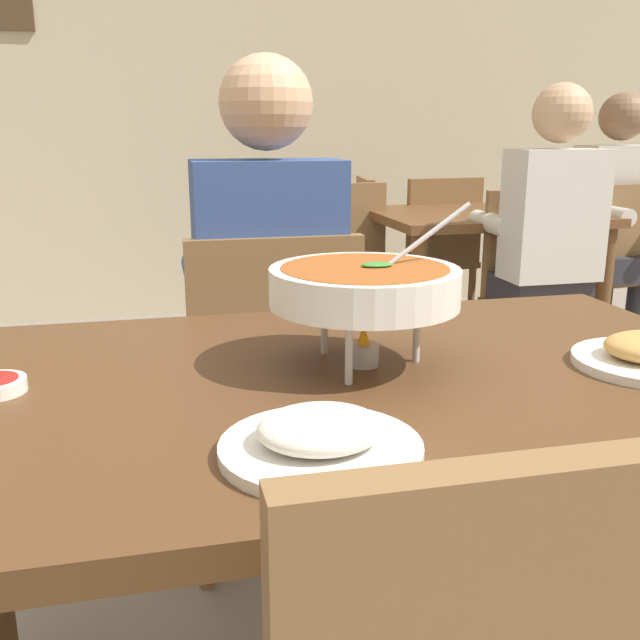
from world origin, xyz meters
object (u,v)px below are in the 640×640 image
at_px(rice_plate, 321,439).
at_px(patron_bg_middle, 618,215).
at_px(dining_table_main, 342,441).
at_px(chair_bg_right, 434,250).
at_px(chair_diner_main, 271,382).
at_px(chair_bg_middle, 611,264).
at_px(chair_bg_corner, 351,270).
at_px(diner_main, 267,290).
at_px(dining_table_far, 481,242).
at_px(patron_bg_left, 547,233).
at_px(curry_bowl, 365,287).
at_px(chair_bg_window, 344,252).
at_px(chair_bg_left, 540,288).

height_order(rice_plate, patron_bg_middle, patron_bg_middle).
bearing_deg(dining_table_main, chair_bg_right, 64.92).
distance_m(chair_diner_main, chair_bg_middle, 2.28).
xyz_separation_m(dining_table_main, chair_bg_corner, (0.61, 2.12, -0.15)).
bearing_deg(diner_main, dining_table_main, -90.00).
relative_size(dining_table_far, chair_bg_corner, 1.11).
bearing_deg(dining_table_main, rice_plate, -110.10).
relative_size(dining_table_far, patron_bg_left, 0.76).
bearing_deg(curry_bowl, chair_bg_corner, 74.80).
xyz_separation_m(diner_main, dining_table_far, (1.23, 1.32, -0.11)).
relative_size(dining_table_main, patron_bg_left, 1.06).
bearing_deg(rice_plate, chair_bg_middle, 48.58).
height_order(rice_plate, dining_table_far, rice_plate).
xyz_separation_m(chair_bg_window, patron_bg_middle, (1.19, -0.62, 0.24)).
height_order(chair_diner_main, chair_bg_window, same).
distance_m(dining_table_main, chair_diner_main, 0.72).
distance_m(chair_diner_main, patron_bg_middle, 2.30).
distance_m(chair_diner_main, patron_bg_left, 1.49).
relative_size(chair_diner_main, patron_bg_left, 0.69).
height_order(chair_diner_main, dining_table_far, chair_diner_main).
relative_size(chair_diner_main, dining_table_far, 0.90).
height_order(diner_main, chair_bg_right, diner_main).
bearing_deg(chair_bg_corner, chair_bg_middle, -5.95).
relative_size(chair_diner_main, chair_bg_right, 1.00).
bearing_deg(chair_bg_middle, diner_main, -146.61).
bearing_deg(dining_table_far, chair_bg_right, 92.71).
distance_m(chair_diner_main, chair_bg_left, 1.52).
distance_m(curry_bowl, chair_bg_right, 2.81).
bearing_deg(chair_bg_corner, chair_bg_window, 78.54).
bearing_deg(dining_table_main, curry_bowl, 41.18).
relative_size(chair_bg_right, chair_bg_corner, 1.00).
bearing_deg(diner_main, chair_bg_left, 33.11).
relative_size(diner_main, dining_table_far, 1.31).
xyz_separation_m(diner_main, chair_bg_left, (1.26, 0.82, -0.24)).
bearing_deg(rice_plate, chair_bg_left, 53.39).
bearing_deg(rice_plate, chair_bg_right, 65.36).
bearing_deg(chair_bg_right, chair_bg_corner, -142.62).
bearing_deg(chair_bg_corner, rice_plate, -106.53).
height_order(curry_bowl, rice_plate, curry_bowl).
relative_size(curry_bowl, dining_table_far, 0.33).
distance_m(rice_plate, chair_bg_window, 2.99).
distance_m(chair_bg_window, patron_bg_left, 1.24).
relative_size(dining_table_main, chair_bg_window, 1.54).
height_order(diner_main, chair_bg_window, diner_main).
bearing_deg(chair_bg_left, patron_bg_left, -113.21).
xyz_separation_m(curry_bowl, patron_bg_left, (1.19, 1.47, -0.15)).
height_order(chair_bg_right, chair_bg_window, same).
xyz_separation_m(curry_bowl, chair_bg_middle, (1.84, 1.94, -0.39)).
relative_size(dining_table_far, chair_bg_right, 1.11).
bearing_deg(diner_main, chair_bg_window, 69.17).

